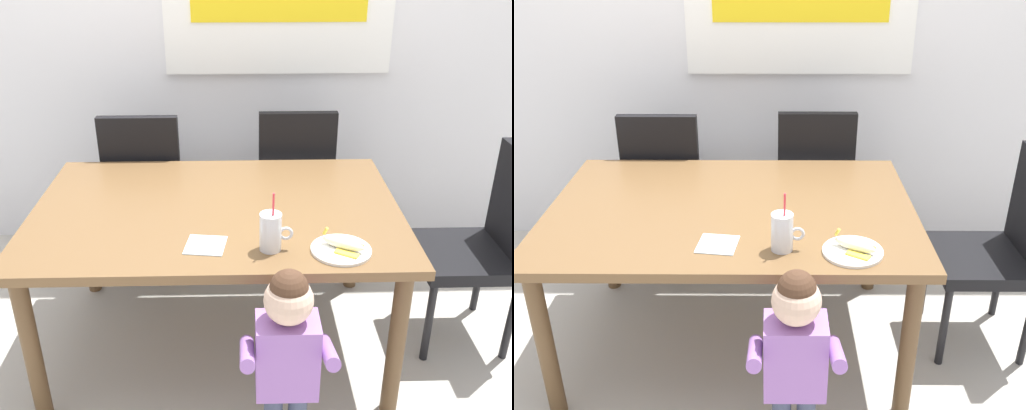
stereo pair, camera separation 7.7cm
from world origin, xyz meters
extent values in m
plane|color=#B7B2A8|center=(0.00, 0.00, 0.00)|extent=(24.00, 24.00, 0.00)
cube|color=silver|center=(0.00, 1.17, 1.45)|extent=(6.40, 0.12, 2.90)
cube|color=white|center=(0.33, 1.09, 1.45)|extent=(1.29, 0.04, 0.76)
cube|color=yellow|center=(0.33, 1.06, 1.45)|extent=(0.98, 0.01, 0.18)
cube|color=brown|center=(0.00, 0.00, 0.72)|extent=(1.60, 1.09, 0.04)
cylinder|color=brown|center=(-0.72, -0.47, 0.35)|extent=(0.07, 0.07, 0.70)
cylinder|color=brown|center=(0.72, -0.47, 0.35)|extent=(0.07, 0.07, 0.70)
cylinder|color=brown|center=(-0.72, 0.47, 0.35)|extent=(0.07, 0.07, 0.70)
cylinder|color=brown|center=(0.72, 0.47, 0.35)|extent=(0.07, 0.07, 0.70)
cube|color=black|center=(-0.43, 0.81, 0.45)|extent=(0.44, 0.44, 0.06)
cube|color=black|center=(-0.43, 0.61, 0.72)|extent=(0.42, 0.05, 0.48)
cylinder|color=black|center=(-0.24, 1.00, 0.21)|extent=(0.04, 0.04, 0.42)
cylinder|color=black|center=(-0.62, 1.00, 0.21)|extent=(0.04, 0.04, 0.42)
cylinder|color=black|center=(-0.24, 0.62, 0.21)|extent=(0.04, 0.04, 0.42)
cylinder|color=black|center=(-0.62, 0.62, 0.21)|extent=(0.04, 0.04, 0.42)
cube|color=black|center=(0.42, 0.86, 0.45)|extent=(0.44, 0.44, 0.06)
cube|color=black|center=(0.42, 0.66, 0.72)|extent=(0.42, 0.05, 0.48)
cylinder|color=black|center=(0.61, 1.05, 0.21)|extent=(0.04, 0.04, 0.42)
cylinder|color=black|center=(0.23, 1.05, 0.21)|extent=(0.04, 0.04, 0.42)
cylinder|color=black|center=(0.61, 0.67, 0.21)|extent=(0.04, 0.04, 0.42)
cylinder|color=black|center=(0.23, 0.67, 0.21)|extent=(0.04, 0.04, 0.42)
cube|color=black|center=(1.15, 0.03, 0.45)|extent=(0.44, 0.44, 0.06)
cylinder|color=black|center=(0.96, 0.22, 0.21)|extent=(0.04, 0.04, 0.42)
cylinder|color=black|center=(0.96, -0.16, 0.21)|extent=(0.04, 0.04, 0.42)
cylinder|color=black|center=(1.34, 0.22, 0.21)|extent=(0.04, 0.04, 0.42)
cube|color=#9966B7|center=(0.26, -0.69, 0.49)|extent=(0.22, 0.15, 0.30)
sphere|color=beige|center=(0.26, -0.69, 0.72)|extent=(0.17, 0.17, 0.17)
sphere|color=#472D1E|center=(0.26, -0.69, 0.77)|extent=(0.13, 0.13, 0.13)
cylinder|color=#9966B7|center=(0.12, -0.71, 0.52)|extent=(0.05, 0.24, 0.13)
cylinder|color=#9966B7|center=(0.40, -0.71, 0.52)|extent=(0.05, 0.24, 0.13)
cylinder|color=silver|center=(0.22, -0.37, 0.81)|extent=(0.08, 0.08, 0.15)
cylinder|color=beige|center=(0.22, -0.37, 0.78)|extent=(0.07, 0.07, 0.08)
torus|color=silver|center=(0.28, -0.37, 0.80)|extent=(0.06, 0.01, 0.06)
cylinder|color=#E5333F|center=(0.23, -0.38, 0.88)|extent=(0.01, 0.06, 0.22)
cylinder|color=white|center=(0.48, -0.39, 0.74)|extent=(0.23, 0.23, 0.01)
ellipsoid|color=#F4EAC6|center=(0.49, -0.39, 0.77)|extent=(0.17, 0.13, 0.04)
cube|color=yellow|center=(0.50, -0.44, 0.75)|extent=(0.09, 0.08, 0.01)
cube|color=yellow|center=(0.53, -0.37, 0.75)|extent=(0.09, 0.08, 0.01)
cylinder|color=yellow|center=(0.43, -0.35, 0.80)|extent=(0.03, 0.02, 0.03)
cube|color=silver|center=(-0.03, -0.34, 0.74)|extent=(0.17, 0.17, 0.00)
camera|label=1|loc=(0.11, -2.25, 1.85)|focal=40.21mm
camera|label=2|loc=(0.19, -2.25, 1.85)|focal=40.21mm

